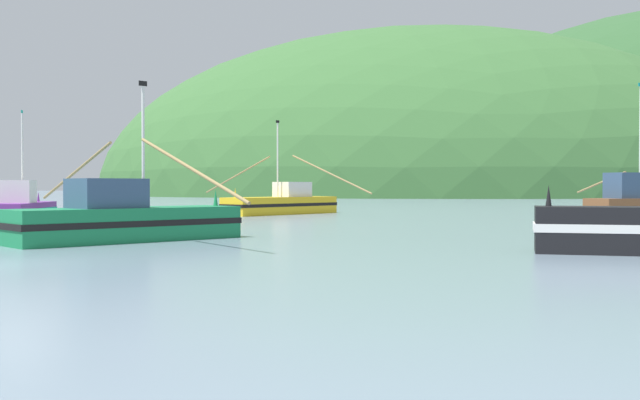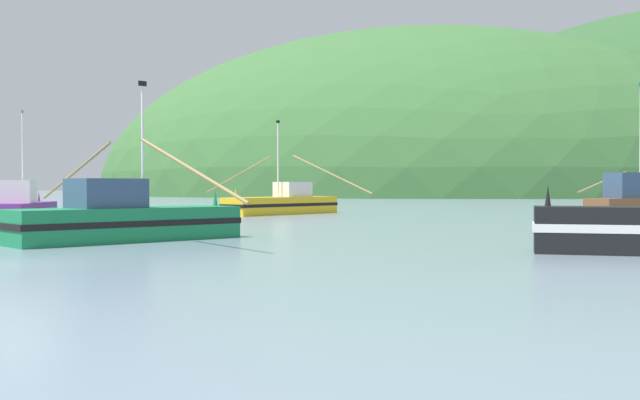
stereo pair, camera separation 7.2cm
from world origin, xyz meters
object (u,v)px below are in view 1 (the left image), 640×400
Objects in this scene: fishing_boat_green at (124,219)px; fishing_boat_purple at (21,207)px; fishing_boat_brown at (637,207)px; fishing_boat_yellow at (283,203)px.

fishing_boat_green is 24.44m from fishing_boat_purple.
fishing_boat_brown reaches higher than fishing_boat_purple.
fishing_boat_yellow is 1.81× the size of fishing_boat_brown.
fishing_boat_green is at bearing -155.07° from fishing_boat_purple.
fishing_boat_yellow is at bearing 38.17° from fishing_boat_green.
fishing_boat_brown reaches higher than fishing_boat_green.
fishing_boat_yellow reaches higher than fishing_boat_green.
fishing_boat_brown is at bearing 95.90° from fishing_boat_yellow.
fishing_boat_purple reaches higher than fishing_boat_green.
fishing_boat_green is at bearing 30.71° from fishing_boat_yellow.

